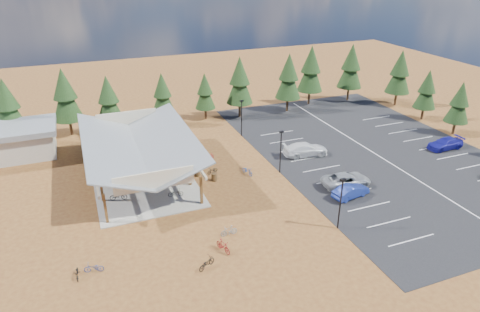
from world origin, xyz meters
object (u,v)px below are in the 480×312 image
trash_bin_0 (214,177)px  bike_5 (164,170)px  bike_3 (113,149)px  lamp_post_2 (242,115)px  bike_pavilion (138,145)px  lamp_post_1 (281,149)px  bike_12 (207,263)px  trash_bin_1 (198,173)px  outbuilding (10,142)px  bike_7 (142,155)px  bike_2 (120,165)px  car_7 (445,144)px  bike_0 (118,196)px  bike_4 (176,193)px  bike_11 (223,246)px  bike_6 (154,161)px  bike_15 (210,157)px  bike_10 (94,268)px  lamp_post_0 (341,200)px  car_3 (306,149)px  car_1 (351,191)px  bike_13 (229,231)px  bike_8 (77,273)px  bike_1 (121,189)px  car_2 (346,180)px  bike_14 (247,171)px

trash_bin_0 → bike_5: (-4.90, 3.49, 0.17)m
bike_3 → lamp_post_2: bearing=-88.4°
bike_pavilion → lamp_post_1: size_ratio=3.77×
bike_12 → trash_bin_1: bearing=-44.3°
outbuilding → bike_7: outbuilding is taller
bike_2 → car_7: car_7 is taller
bike_0 → bike_4: 5.77m
bike_5 → bike_11: bearing=-172.5°
bike_0 → bike_3: bike_3 is taller
bike_6 → bike_15: (6.60, -1.37, -0.04)m
lamp_post_1 → bike_11: (-10.91, -11.37, -2.43)m
bike_pavilion → bike_10: size_ratio=12.53×
trash_bin_1 → bike_0: 9.31m
bike_4 → bike_12: bearing=-172.4°
lamp_post_1 → bike_pavilion: bearing=161.6°
lamp_post_0 → bike_15: bearing=110.2°
bike_6 → bike_11: bike_11 is taller
bike_4 → car_3: (17.54, 4.13, 0.35)m
bike_15 → car_1: size_ratio=0.37×
bike_7 → bike_6: bearing=-148.1°
bike_3 → bike_10: 22.78m
bike_pavilion → lamp_post_2: size_ratio=3.77×
trash_bin_0 → bike_0: bike_0 is taller
lamp_post_1 → lamp_post_0: bearing=-90.0°
lamp_post_2 → trash_bin_1: lamp_post_2 is taller
bike_12 → bike_13: (3.17, 3.49, 0.02)m
bike_8 → bike_11: size_ratio=0.85×
bike_1 → car_2: car_2 is taller
trash_bin_0 → car_7: 30.62m
bike_5 → bike_11: 15.81m
bike_pavilion → car_7: (37.83, -6.80, -3.07)m
car_7 → car_2: bearing=-77.7°
outbuilding → bike_6: (15.84, -8.75, -1.52)m
bike_3 → bike_7: (3.09, -3.07, -0.01)m
car_1 → bike_4: bearing=57.9°
lamp_post_2 → car_3: 10.52m
bike_4 → bike_8: bike_4 is taller
bike_10 → bike_15: 21.74m
trash_bin_1 → bike_12: size_ratio=0.52×
lamp_post_1 → bike_15: size_ratio=3.30×
bike_1 → bike_14: size_ratio=1.03×
bike_2 → bike_13: size_ratio=1.21×
bike_5 → car_2: (17.77, -9.96, 0.17)m
car_7 → outbuilding: bearing=-108.8°
bike_14 → car_1: bearing=-64.2°
bike_3 → bike_14: (13.61, -11.36, -0.17)m
bike_4 → bike_7: 10.49m
bike_11 → bike_12: bearing=-159.7°
bike_3 → car_7: 42.51m
lamp_post_2 → bike_10: (-21.28, -22.13, -2.57)m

